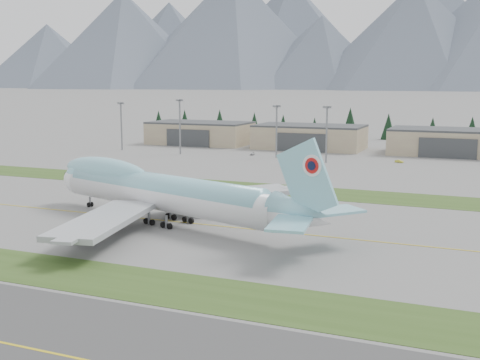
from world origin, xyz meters
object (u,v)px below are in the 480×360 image
at_px(service_vehicle_a, 253,155).
at_px(service_vehicle_b, 399,163).
at_px(boeing_747_freighter, 162,192).
at_px(hangar_left, 200,133).
at_px(hangar_center, 310,137).
at_px(hangar_right, 450,142).

relative_size(service_vehicle_a, service_vehicle_b, 1.06).
bearing_deg(boeing_747_freighter, service_vehicle_a, 119.45).
bearing_deg(boeing_747_freighter, hangar_left, 130.71).
bearing_deg(hangar_left, service_vehicle_b, -18.47).
xyz_separation_m(hangar_left, hangar_center, (55.00, 0.00, 0.00)).
bearing_deg(hangar_center, service_vehicle_b, -36.85).
xyz_separation_m(service_vehicle_a, service_vehicle_b, (59.50, -1.14, 0.00)).
distance_m(hangar_left, service_vehicle_a, 51.29).
bearing_deg(boeing_747_freighter, service_vehicle_b, 91.41).
relative_size(boeing_747_freighter, service_vehicle_b, 24.01).
relative_size(hangar_right, service_vehicle_a, 13.81).
distance_m(boeing_747_freighter, service_vehicle_a, 122.47).
relative_size(boeing_747_freighter, service_vehicle_a, 22.56).
distance_m(hangar_left, hangar_right, 115.00).
bearing_deg(hangar_center, hangar_right, 0.00).
xyz_separation_m(boeing_747_freighter, service_vehicle_a, (-25.41, 119.61, -6.84)).
distance_m(hangar_right, service_vehicle_a, 81.97).
bearing_deg(service_vehicle_b, service_vehicle_a, 104.67).
relative_size(hangar_center, hangar_right, 1.00).
bearing_deg(service_vehicle_b, hangar_center, 68.92).
bearing_deg(hangar_left, service_vehicle_a, -38.85).
height_order(service_vehicle_a, service_vehicle_b, service_vehicle_a).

